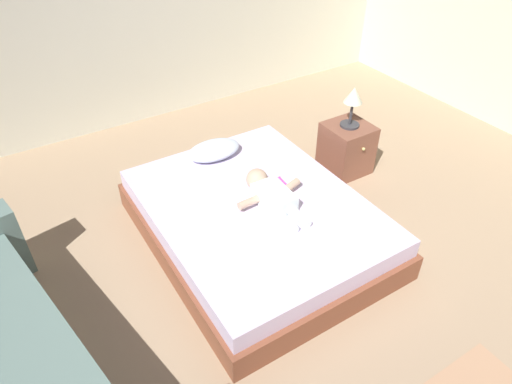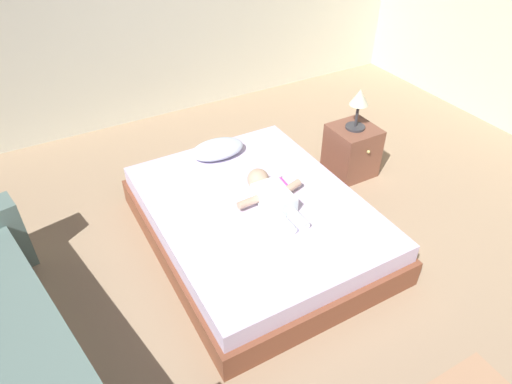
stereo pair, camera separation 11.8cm
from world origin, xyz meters
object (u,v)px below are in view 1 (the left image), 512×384
at_px(baby, 270,194).
at_px(nightstand, 346,148).
at_px(toothbrush, 282,180).
at_px(lamp, 353,100).
at_px(bed, 256,221).
at_px(pillow, 214,150).

relative_size(baby, nightstand, 1.41).
xyz_separation_m(toothbrush, lamp, (0.87, 0.24, 0.35)).
relative_size(bed, nightstand, 4.13).
xyz_separation_m(bed, lamp, (1.18, 0.36, 0.54)).
xyz_separation_m(bed, baby, (0.10, -0.03, 0.24)).
bearing_deg(bed, lamp, 16.95).
distance_m(bed, toothbrush, 0.38).
xyz_separation_m(bed, nightstand, (1.18, 0.36, 0.06)).
bearing_deg(nightstand, lamp, 90.00).
bearing_deg(lamp, toothbrush, -164.48).
xyz_separation_m(baby, nightstand, (1.08, 0.40, -0.18)).
bearing_deg(baby, pillow, 95.29).
height_order(bed, pillow, pillow).
distance_m(bed, nightstand, 1.24).
distance_m(baby, lamp, 1.19).
relative_size(baby, lamp, 1.80).
height_order(pillow, toothbrush, pillow).
bearing_deg(lamp, pillow, 163.19).
bearing_deg(lamp, nightstand, -90.00).
relative_size(bed, lamp, 5.26).
xyz_separation_m(bed, toothbrush, (0.31, 0.12, 0.18)).
relative_size(pillow, baby, 0.70).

